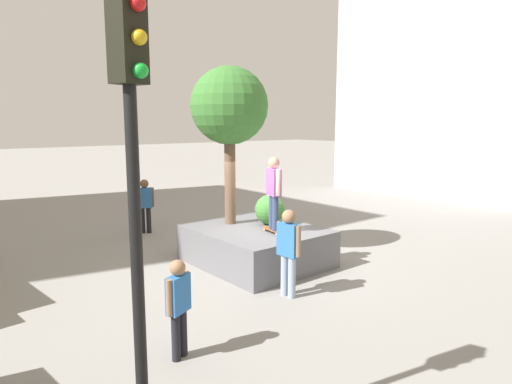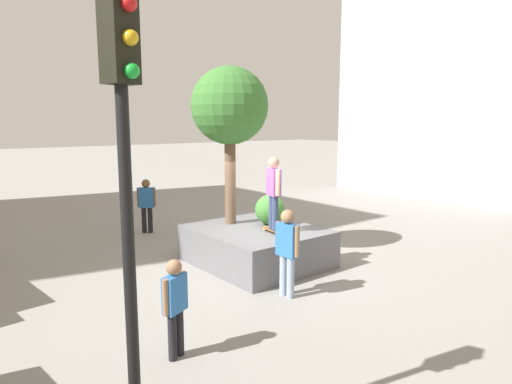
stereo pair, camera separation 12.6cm
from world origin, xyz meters
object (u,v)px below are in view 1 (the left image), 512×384
at_px(planter_ledge, 256,246).
at_px(pedestrian_crossing, 145,202).
at_px(passerby_with_bag, 288,247).
at_px(skateboarder, 274,188).
at_px(traffic_light_median, 133,156).
at_px(plaza_tree, 229,107).
at_px(bystander_watching, 178,302).
at_px(skateboard, 274,230).

xyz_separation_m(planter_ledge, pedestrian_crossing, (4.63, 0.74, 0.54)).
xyz_separation_m(pedestrian_crossing, passerby_with_bag, (-6.70, 0.13, 0.04)).
bearing_deg(skateboarder, planter_ledge, 1.86).
relative_size(traffic_light_median, pedestrian_crossing, 2.71).
relative_size(plaza_tree, skateboarder, 2.30).
relative_size(planter_ledge, passerby_with_bag, 1.75).
height_order(skateboarder, passerby_with_bag, skateboarder).
height_order(planter_ledge, bystander_watching, bystander_watching).
distance_m(skateboarder, passerby_with_bag, 1.94).
distance_m(planter_ledge, passerby_with_bag, 2.32).
bearing_deg(passerby_with_bag, skateboarder, -31.44).
xyz_separation_m(skateboarder, traffic_light_median, (-3.83, 5.12, 1.20)).
distance_m(skateboarder, traffic_light_median, 6.50).
bearing_deg(skateboard, traffic_light_median, 126.78).
bearing_deg(passerby_with_bag, bystander_watching, 104.10).
bearing_deg(traffic_light_median, plaza_tree, -42.96).
relative_size(planter_ledge, pedestrian_crossing, 1.82).
bearing_deg(plaza_tree, pedestrian_crossing, 8.48).
relative_size(skateboard, skateboarder, 0.48).
height_order(planter_ledge, plaza_tree, plaza_tree).
relative_size(plaza_tree, traffic_light_median, 0.85).
relative_size(skateboard, traffic_light_median, 0.18).
relative_size(bystander_watching, passerby_with_bag, 0.85).
bearing_deg(pedestrian_crossing, plaza_tree, -171.52).
height_order(bystander_watching, pedestrian_crossing, pedestrian_crossing).
height_order(skateboarder, bystander_watching, skateboarder).
bearing_deg(passerby_with_bag, skateboard, -31.44).
xyz_separation_m(planter_ledge, traffic_light_median, (-4.46, 5.10, 2.72)).
height_order(traffic_light_median, pedestrian_crossing, traffic_light_median).
bearing_deg(planter_ledge, pedestrian_crossing, 9.07).
distance_m(traffic_light_median, passerby_with_bag, 5.31).
bearing_deg(traffic_light_median, skateboard, -53.22).
height_order(planter_ledge, skateboarder, skateboarder).
relative_size(skateboard, bystander_watching, 0.54).
distance_m(plaza_tree, skateboard, 3.24).
xyz_separation_m(planter_ledge, bystander_watching, (-2.80, 3.76, 0.42)).
bearing_deg(bystander_watching, traffic_light_median, 141.00).
bearing_deg(pedestrian_crossing, traffic_light_median, 154.36).
relative_size(skateboard, pedestrian_crossing, 0.48).
bearing_deg(planter_ledge, skateboarder, -178.14).
bearing_deg(skateboarder, plaza_tree, 7.52).
relative_size(planter_ledge, skateboarder, 1.82).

